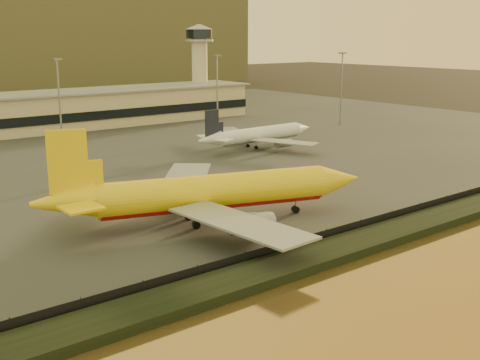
% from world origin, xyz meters
% --- Properties ---
extents(ground, '(900.00, 900.00, 0.00)m').
position_xyz_m(ground, '(0.00, 0.00, 0.00)').
color(ground, black).
rests_on(ground, ground).
extents(embankment, '(320.00, 7.00, 1.40)m').
position_xyz_m(embankment, '(0.00, -17.00, 0.70)').
color(embankment, black).
rests_on(embankment, ground).
extents(tarmac, '(320.00, 220.00, 0.20)m').
position_xyz_m(tarmac, '(0.00, 95.00, 0.10)').
color(tarmac, '#2D2D2D').
rests_on(tarmac, ground).
extents(perimeter_fence, '(300.00, 0.05, 2.20)m').
position_xyz_m(perimeter_fence, '(0.00, -13.00, 1.30)').
color(perimeter_fence, black).
rests_on(perimeter_fence, tarmac).
extents(control_tower, '(11.20, 11.20, 35.50)m').
position_xyz_m(control_tower, '(70.00, 131.00, 21.66)').
color(control_tower, tan).
rests_on(control_tower, tarmac).
extents(apron_light_masts, '(152.20, 12.20, 25.40)m').
position_xyz_m(apron_light_masts, '(15.00, 75.00, 15.70)').
color(apron_light_masts, slate).
rests_on(apron_light_masts, tarmac).
extents(dhl_cargo_jet, '(56.63, 53.97, 17.32)m').
position_xyz_m(dhl_cargo_jet, '(-13.84, 7.00, 5.37)').
color(dhl_cargo_jet, yellow).
rests_on(dhl_cargo_jet, tarmac).
extents(white_narrowbody_jet, '(41.63, 40.73, 11.99)m').
position_xyz_m(white_narrowbody_jet, '(38.34, 56.23, 3.78)').
color(white_narrowbody_jet, silver).
rests_on(white_narrowbody_jet, tarmac).
extents(gse_vehicle_yellow, '(4.39, 3.18, 1.80)m').
position_xyz_m(gse_vehicle_yellow, '(5.29, 27.91, 1.10)').
color(gse_vehicle_yellow, yellow).
rests_on(gse_vehicle_yellow, tarmac).
extents(gse_vehicle_white, '(3.86, 1.79, 1.72)m').
position_xyz_m(gse_vehicle_white, '(-12.36, 34.09, 1.06)').
color(gse_vehicle_white, silver).
rests_on(gse_vehicle_white, tarmac).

